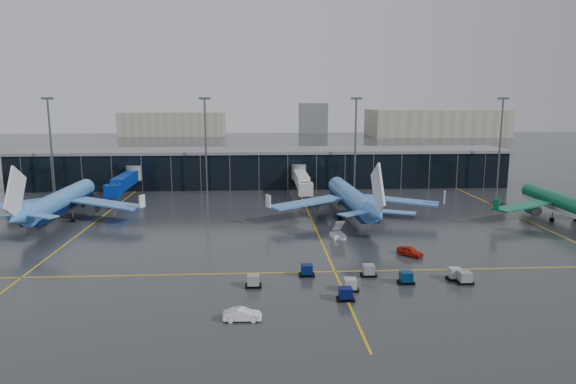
{
  "coord_description": "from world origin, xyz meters",
  "views": [
    {
      "loc": [
        -1.01,
        -86.76,
        25.1
      ],
      "look_at": [
        5.0,
        18.0,
        6.0
      ],
      "focal_mm": 32.0,
      "sensor_mm": 36.0,
      "label": 1
    }
  ],
  "objects": [
    {
      "name": "terminal_pier",
      "position": [
        0.0,
        62.0,
        5.42
      ],
      "size": [
        142.0,
        17.0,
        10.7
      ],
      "color": "black",
      "rests_on": "ground"
    },
    {
      "name": "taxi_lines",
      "position": [
        10.0,
        10.61,
        0.01
      ],
      "size": [
        220.0,
        120.0,
        0.02
      ],
      "color": "gold",
      "rests_on": "ground"
    },
    {
      "name": "airliner_arkefly",
      "position": [
        -42.46,
        21.07,
        6.6
      ],
      "size": [
        37.92,
        43.13,
        13.2
      ],
      "primitive_type": null,
      "rotation": [
        0.0,
        0.0,
        -0.01
      ],
      "color": "#4184D5",
      "rests_on": "ground"
    },
    {
      "name": "service_van_white",
      "position": [
        -3.07,
        -31.22,
        0.73
      ],
      "size": [
        4.42,
        1.58,
        1.45
      ],
      "primitive_type": "imported",
      "rotation": [
        0.0,
        0.0,
        1.56
      ],
      "color": "white",
      "rests_on": "ground"
    },
    {
      "name": "airliner_aer_lingus",
      "position": [
        62.32,
        15.35,
        5.79
      ],
      "size": [
        34.34,
        38.78,
        11.58
      ],
      "primitive_type": null,
      "rotation": [
        0.0,
        0.0,
        -0.03
      ],
      "color": "#0B603D",
      "rests_on": "ground"
    },
    {
      "name": "airliner_klm_near",
      "position": [
        18.77,
        20.05,
        6.7
      ],
      "size": [
        40.39,
        45.44,
        13.4
      ],
      "primitive_type": null,
      "rotation": [
        0.0,
        0.0,
        0.05
      ],
      "color": "#417FD5",
      "rests_on": "ground"
    },
    {
      "name": "service_van_red",
      "position": [
        23.33,
        -7.99,
        0.75
      ],
      "size": [
        4.25,
        4.5,
        1.51
      ],
      "primitive_type": "imported",
      "rotation": [
        0.0,
        0.0,
        0.72
      ],
      "color": "#B11B0D",
      "rests_on": "ground"
    },
    {
      "name": "flood_masts",
      "position": [
        5.0,
        50.0,
        13.81
      ],
      "size": [
        203.0,
        0.5,
        25.5
      ],
      "color": "#595B60",
      "rests_on": "ground"
    },
    {
      "name": "ground",
      "position": [
        0.0,
        0.0,
        0.0
      ],
      "size": [
        600.0,
        600.0,
        0.0
      ],
      "primitive_type": "plane",
      "color": "#282B2D",
      "rests_on": "ground"
    },
    {
      "name": "baggage_carts",
      "position": [
        13.96,
        -20.53,
        0.76
      ],
      "size": [
        31.29,
        10.83,
        1.7
      ],
      "color": "black",
      "rests_on": "ground"
    },
    {
      "name": "distant_hangars",
      "position": [
        49.94,
        270.08,
        8.79
      ],
      "size": [
        260.0,
        71.0,
        22.0
      ],
      "color": "#B2AD99",
      "rests_on": "ground"
    },
    {
      "name": "mobile_airstair",
      "position": [
        13.3,
        3.4,
        0.77
      ],
      "size": [
        2.65,
        3.49,
        3.45
      ],
      "rotation": [
        0.0,
        0.0,
        0.15
      ],
      "color": "white",
      "rests_on": "ground"
    },
    {
      "name": "jet_bridges",
      "position": [
        -35.0,
        42.99,
        4.55
      ],
      "size": [
        94.0,
        27.5,
        7.2
      ],
      "color": "#595B60",
      "rests_on": "ground"
    }
  ]
}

